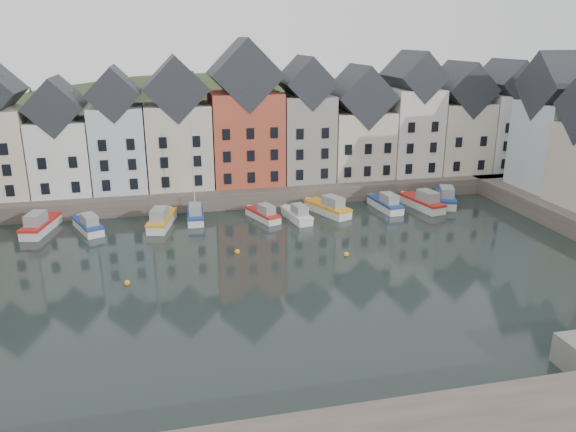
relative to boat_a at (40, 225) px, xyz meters
name	(u,v)px	position (x,y,z in m)	size (l,w,h in m)	color
ground	(298,283)	(23.55, -18.82, -0.76)	(260.00, 260.00, 0.00)	black
far_quay	(244,184)	(23.55, 11.18, 0.24)	(90.00, 16.00, 2.00)	#4E443B
hillside	(225,248)	(23.56, 37.18, -18.72)	(153.60, 70.40, 64.00)	#24361B
far_terrace	(270,127)	(26.76, 9.18, 8.11)	(72.37, 8.16, 17.78)	beige
mooring_buoys	(241,262)	(19.55, -13.49, -0.61)	(20.50, 5.50, 0.50)	orange
boat_a	(40,225)	(0.00, 0.00, 0.00)	(3.47, 6.97, 2.56)	silver
boat_b	(88,225)	(4.98, -0.94, -0.10)	(3.86, 6.06, 2.23)	silver
boat_c	(161,220)	(12.60, -1.12, -0.02)	(3.52, 6.83, 2.51)	silver
boat_d	(195,214)	(16.36, 0.26, -0.03)	(2.14, 5.96, 11.23)	silver
boat_e	(264,214)	(23.91, -1.21, -0.14)	(3.45, 5.66, 2.08)	silver
boat_f	(297,215)	(27.57, -2.29, -0.12)	(2.64, 5.80, 2.15)	silver
boat_g	(329,208)	(31.70, -0.89, -0.01)	(4.43, 6.86, 2.53)	silver
boat_h	(386,204)	(38.93, -0.65, -0.06)	(2.51, 6.28, 2.35)	silver
boat_i	(423,202)	(43.45, -1.29, 0.01)	(3.33, 7.07, 2.61)	silver
boat_j	(445,198)	(46.99, -0.14, 0.01)	(4.48, 7.09, 2.61)	silver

